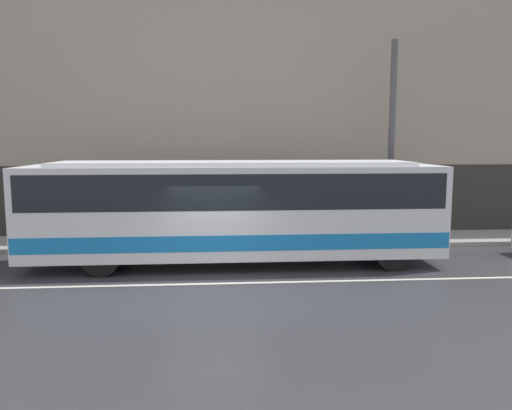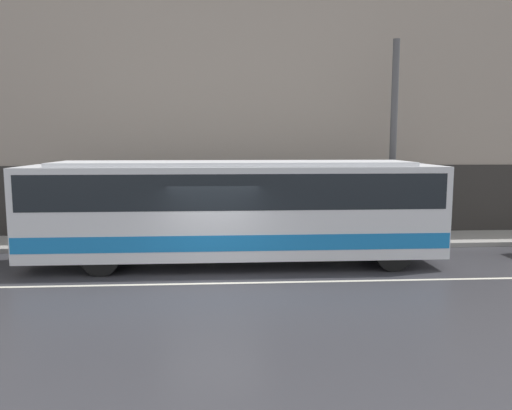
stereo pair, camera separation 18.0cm
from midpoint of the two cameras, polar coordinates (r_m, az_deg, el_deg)
ground_plane at (r=13.30m, az=-4.48°, el=-8.94°), size 60.00×60.00×0.00m
sidewalk at (r=18.36m, az=-4.26°, el=-4.16°), size 60.00×2.44×0.16m
building_facade at (r=19.44m, az=-4.37°, el=12.45°), size 60.00×0.35×11.35m
lane_stripe at (r=13.30m, az=-4.48°, el=-8.93°), size 54.00×0.14×0.01m
transit_bus at (r=15.00m, az=-2.11°, el=-0.20°), size 12.30×2.54×3.12m
utility_pole_near at (r=18.53m, az=15.68°, el=6.97°), size 0.24×0.24×7.08m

